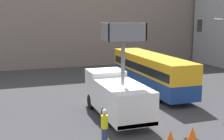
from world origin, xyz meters
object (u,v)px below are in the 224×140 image
road_worker_near_truck (104,126)px  traffic_cone_near_truck (171,137)px  traffic_light_pole (223,46)px  traffic_cone_mid_road (192,134)px  road_worker_directing (166,91)px  utility_truck (116,94)px  city_bus (151,70)px

road_worker_near_truck → traffic_cone_near_truck: size_ratio=2.82×
traffic_light_pole → traffic_cone_mid_road: traffic_light_pole is taller
road_worker_near_truck → road_worker_directing: (6.85, 5.76, -0.05)m
utility_truck → traffic_cone_near_truck: utility_truck is taller
city_bus → road_worker_directing: 4.11m
utility_truck → road_worker_near_truck: (-2.09, -3.91, -0.62)m
city_bus → traffic_cone_mid_road: city_bus is taller
traffic_light_pole → road_worker_directing: traffic_light_pole is taller
road_worker_near_truck → traffic_light_pole: bearing=124.2°
road_worker_directing → traffic_cone_mid_road: bearing=128.9°
utility_truck → road_worker_near_truck: size_ratio=3.62×
utility_truck → traffic_cone_near_truck: size_ratio=10.21×
city_bus → road_worker_near_truck: 12.26m
traffic_cone_mid_road → city_bus: bearing=75.7°
utility_truck → road_worker_directing: (4.76, 1.85, -0.67)m
road_worker_directing → traffic_cone_near_truck: bearing=119.4°
road_worker_directing → traffic_cone_near_truck: 7.67m
road_worker_near_truck → traffic_cone_near_truck: 3.57m
utility_truck → road_worker_directing: 5.15m
city_bus → traffic_light_pole: size_ratio=1.76×
city_bus → road_worker_directing: bearing=-178.0°
road_worker_near_truck → traffic_cone_mid_road: size_ratio=2.54×
city_bus → road_worker_directing: size_ratio=6.34×
utility_truck → traffic_cone_mid_road: size_ratio=9.19×
utility_truck → traffic_cone_near_truck: bearing=-75.6°
road_worker_directing → road_worker_near_truck: bearing=96.6°
city_bus → traffic_cone_near_truck: city_bus is taller
traffic_cone_near_truck → traffic_light_pole: bearing=35.8°
road_worker_near_truck → traffic_cone_near_truck: bearing=85.4°
city_bus → traffic_cone_near_truck: 11.61m
road_worker_near_truck → road_worker_directing: size_ratio=1.04×
utility_truck → city_bus: 7.89m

